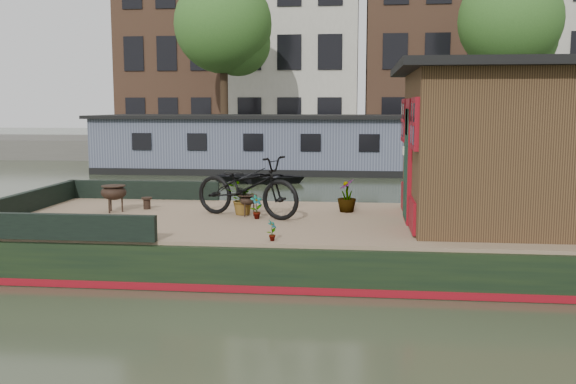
# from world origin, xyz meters

# --- Properties ---
(ground) EXTENTS (120.00, 120.00, 0.00)m
(ground) POSITION_xyz_m (0.00, 0.00, 0.00)
(ground) COLOR #28321F
(ground) RESTS_ON ground
(houseboat_hull) EXTENTS (14.01, 4.02, 0.60)m
(houseboat_hull) POSITION_xyz_m (-1.33, 0.00, 0.27)
(houseboat_hull) COLOR black
(houseboat_hull) RESTS_ON ground
(houseboat_deck) EXTENTS (11.80, 3.80, 0.05)m
(houseboat_deck) POSITION_xyz_m (0.00, 0.00, 0.62)
(houseboat_deck) COLOR #866B53
(houseboat_deck) RESTS_ON houseboat_hull
(bow_bulwark) EXTENTS (3.00, 4.00, 0.35)m
(bow_bulwark) POSITION_xyz_m (-5.07, 0.00, 0.82)
(bow_bulwark) COLOR black
(bow_bulwark) RESTS_ON houseboat_deck
(cabin) EXTENTS (4.00, 3.50, 2.42)m
(cabin) POSITION_xyz_m (2.19, 0.00, 1.88)
(cabin) COLOR black
(cabin) RESTS_ON houseboat_deck
(bicycle) EXTENTS (2.01, 1.34, 1.00)m
(bicycle) POSITION_xyz_m (-2.13, 0.13, 1.15)
(bicycle) COLOR black
(bicycle) RESTS_ON houseboat_deck
(potted_plant_a) EXTENTS (0.25, 0.23, 0.39)m
(potted_plant_a) POSITION_xyz_m (-1.95, -0.05, 0.84)
(potted_plant_a) COLOR maroon
(potted_plant_a) RESTS_ON houseboat_deck
(potted_plant_c) EXTENTS (0.64, 0.63, 0.54)m
(potted_plant_c) POSITION_xyz_m (-2.25, 0.30, 0.92)
(potted_plant_c) COLOR #9C4D2D
(potted_plant_c) RESTS_ON houseboat_deck
(potted_plant_d) EXTENTS (0.35, 0.35, 0.56)m
(potted_plant_d) POSITION_xyz_m (-0.53, 0.80, 0.93)
(potted_plant_d) COLOR brown
(potted_plant_d) RESTS_ON houseboat_deck
(potted_plant_e) EXTENTS (0.15, 0.18, 0.28)m
(potted_plant_e) POSITION_xyz_m (-1.47, -1.70, 0.79)
(potted_plant_e) COLOR #9B342D
(potted_plant_e) RESTS_ON houseboat_deck
(brazier_front) EXTENTS (0.56, 0.56, 0.46)m
(brazier_front) POSITION_xyz_m (-4.47, 0.35, 0.88)
(brazier_front) COLOR black
(brazier_front) RESTS_ON houseboat_deck
(brazier_rear) EXTENTS (0.39, 0.39, 0.35)m
(brazier_rear) POSITION_xyz_m (-2.14, 0.19, 0.83)
(brazier_rear) COLOR black
(brazier_rear) RESTS_ON houseboat_deck
(bollard_port) EXTENTS (0.18, 0.18, 0.21)m
(bollard_port) POSITION_xyz_m (-4.02, 0.71, 0.75)
(bollard_port) COLOR black
(bollard_port) RESTS_ON houseboat_deck
(dinghy) EXTENTS (3.03, 2.28, 0.60)m
(dinghy) POSITION_xyz_m (-3.47, 10.26, 0.30)
(dinghy) COLOR black
(dinghy) RESTS_ON ground
(far_houseboat) EXTENTS (20.40, 4.40, 2.11)m
(far_houseboat) POSITION_xyz_m (0.00, 14.00, 0.97)
(far_houseboat) COLOR slate
(far_houseboat) RESTS_ON ground
(quay) EXTENTS (60.00, 6.00, 0.90)m
(quay) POSITION_xyz_m (0.00, 20.50, 0.45)
(quay) COLOR #47443F
(quay) RESTS_ON ground
(townhouse_row) EXTENTS (27.25, 8.00, 16.50)m
(townhouse_row) POSITION_xyz_m (0.15, 27.50, 7.90)
(townhouse_row) COLOR brown
(townhouse_row) RESTS_ON ground
(tree_left) EXTENTS (4.40, 4.40, 7.40)m
(tree_left) POSITION_xyz_m (-6.36, 19.07, 5.89)
(tree_left) COLOR #332316
(tree_left) RESTS_ON quay
(tree_right) EXTENTS (4.40, 4.40, 7.40)m
(tree_right) POSITION_xyz_m (6.14, 19.07, 5.89)
(tree_right) COLOR #332316
(tree_right) RESTS_ON quay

